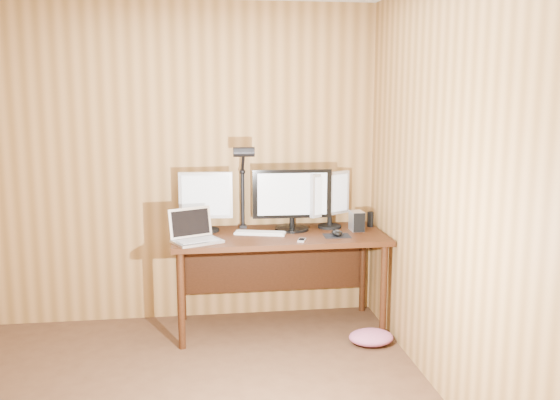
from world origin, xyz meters
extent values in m
plane|color=#A7743C|center=(0.00, 2.00, 1.25)|extent=(4.00, 0.00, 4.00)
plane|color=#A7743C|center=(1.75, 0.00, 1.25)|extent=(0.00, 4.00, 4.00)
cube|color=#35180B|center=(0.93, 1.63, 0.73)|extent=(1.60, 0.70, 0.04)
cube|color=#35180B|center=(0.93, 1.95, 0.45)|extent=(1.48, 0.02, 0.51)
cylinder|color=#35180B|center=(0.19, 1.34, 0.35)|extent=(0.05, 0.05, 0.71)
cylinder|color=#35180B|center=(0.19, 1.92, 0.35)|extent=(0.05, 0.05, 0.71)
cylinder|color=#35180B|center=(1.67, 1.34, 0.35)|extent=(0.05, 0.05, 0.71)
cylinder|color=#35180B|center=(1.67, 1.92, 0.35)|extent=(0.05, 0.05, 0.71)
cylinder|color=black|center=(1.05, 1.75, 0.76)|extent=(0.27, 0.27, 0.02)
cylinder|color=black|center=(1.05, 1.75, 0.81)|extent=(0.04, 0.04, 0.08)
cube|color=black|center=(1.05, 1.75, 1.04)|extent=(0.61, 0.06, 0.38)
cube|color=silver|center=(1.05, 1.73, 1.04)|extent=(0.54, 0.02, 0.32)
cylinder|color=black|center=(0.39, 1.80, 0.76)|extent=(0.19, 0.19, 0.02)
cylinder|color=black|center=(0.39, 1.80, 0.81)|extent=(0.04, 0.04, 0.09)
cube|color=silver|center=(0.39, 1.80, 1.03)|extent=(0.41, 0.08, 0.35)
cube|color=silver|center=(0.39, 1.77, 1.03)|extent=(0.36, 0.04, 0.30)
cylinder|color=black|center=(1.36, 1.79, 0.76)|extent=(0.18, 0.18, 0.02)
cylinder|color=black|center=(1.36, 1.79, 0.81)|extent=(0.04, 0.04, 0.08)
cube|color=silver|center=(1.36, 1.79, 1.02)|extent=(0.35, 0.23, 0.34)
cube|color=silver|center=(1.37, 1.78, 1.02)|extent=(0.30, 0.18, 0.29)
cube|color=silver|center=(0.31, 1.44, 0.76)|extent=(0.39, 0.34, 0.02)
cube|color=silver|center=(0.27, 1.55, 0.88)|extent=(0.32, 0.18, 0.22)
cube|color=black|center=(0.27, 1.55, 0.88)|extent=(0.28, 0.15, 0.18)
cube|color=#B2B2B7|center=(0.31, 1.44, 0.77)|extent=(0.31, 0.24, 0.00)
cube|color=silver|center=(0.79, 1.64, 0.76)|extent=(0.40, 0.22, 0.02)
cube|color=white|center=(0.79, 1.64, 0.77)|extent=(0.37, 0.19, 0.00)
cube|color=black|center=(1.35, 1.50, 0.75)|extent=(0.20, 0.17, 0.00)
ellipsoid|color=black|center=(1.35, 1.50, 0.77)|extent=(0.08, 0.12, 0.04)
cube|color=silver|center=(1.54, 1.67, 0.83)|extent=(0.10, 0.14, 0.15)
cube|color=black|center=(1.54, 1.60, 0.83)|extent=(0.09, 0.01, 0.15)
cube|color=silver|center=(1.06, 1.39, 0.76)|extent=(0.08, 0.11, 0.01)
cube|color=black|center=(1.06, 1.39, 0.76)|extent=(0.06, 0.07, 0.00)
cylinder|color=black|center=(1.68, 1.78, 0.81)|extent=(0.05, 0.05, 0.12)
cube|color=black|center=(0.68, 1.88, 0.74)|extent=(0.05, 0.06, 0.06)
cylinder|color=black|center=(0.68, 1.88, 0.97)|extent=(0.03, 0.03, 0.45)
sphere|color=black|center=(0.68, 1.88, 1.20)|extent=(0.05, 0.05, 0.05)
cylinder|color=black|center=(0.68, 1.81, 1.28)|extent=(0.02, 0.16, 0.19)
cylinder|color=black|center=(0.68, 1.72, 1.37)|extent=(0.16, 0.07, 0.07)
camera|label=1|loc=(0.30, -2.93, 1.82)|focal=40.00mm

